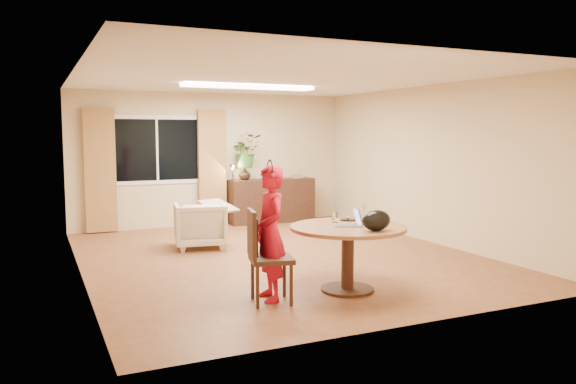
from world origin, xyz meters
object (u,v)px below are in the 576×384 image
Objects in this scene: dining_table at (348,240)px; dining_chair at (271,256)px; child at (270,233)px; armchair at (200,225)px; sideboard at (272,201)px.

dining_chair reaches higher than dining_table.
child reaches higher than dining_chair.
armchair is at bearing -177.13° from child.
child reaches higher than sideboard.
child is 1.84× the size of armchair.
child is 0.83× the size of sideboard.
child is 5.38m from sideboard.
dining_chair is at bearing -112.93° from sideboard.
child is (0.03, 0.10, 0.23)m from dining_chair.
armchair is (0.10, 3.17, -0.14)m from dining_chair.
dining_table is at bearing 91.26° from child.
child is at bearing 177.00° from dining_table.
dining_chair is (-0.97, -0.05, -0.09)m from dining_table.
armchair is (0.07, 3.07, -0.37)m from child.
sideboard is at bearing 76.94° from dining_table.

